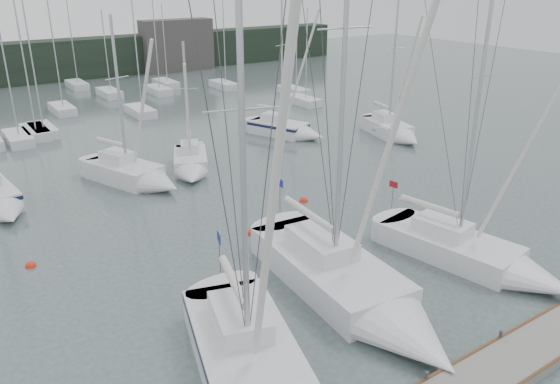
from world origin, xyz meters
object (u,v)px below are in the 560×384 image
(sailboat_mid_d, at_px, (290,130))
(buoy_c, at_px, (31,266))
(sailboat_near_right, at_px, (488,260))
(buoy_a, at_px, (247,234))
(sailboat_mid_c, at_px, (191,166))
(sailboat_mid_b, at_px, (139,177))
(sailboat_mid_e, at_px, (395,132))
(buoy_b, at_px, (304,201))
(sailboat_near_center, at_px, (363,297))

(sailboat_mid_d, height_order, buoy_c, sailboat_mid_d)
(sailboat_near_right, relative_size, sailboat_mid_d, 1.19)
(sailboat_near_right, xyz_separation_m, buoy_a, (-7.32, 9.65, -0.54))
(sailboat_mid_c, height_order, buoy_c, sailboat_mid_c)
(sailboat_near_right, distance_m, sailboat_mid_c, 20.70)
(sailboat_near_right, bearing_deg, sailboat_mid_b, 105.19)
(sailboat_mid_c, xyz_separation_m, sailboat_mid_e, (17.98, -1.68, 0.03))
(buoy_a, height_order, buoy_b, buoy_a)
(sailboat_mid_e, relative_size, buoy_a, 21.32)
(sailboat_near_center, xyz_separation_m, sailboat_mid_c, (1.34, 19.08, -0.09))
(sailboat_near_right, height_order, sailboat_mid_b, sailboat_near_right)
(buoy_a, relative_size, buoy_c, 1.13)
(buoy_a, xyz_separation_m, buoy_c, (-10.32, 2.76, 0.00))
(sailboat_mid_c, height_order, sailboat_mid_d, sailboat_mid_d)
(sailboat_mid_b, bearing_deg, buoy_a, -99.40)
(sailboat_near_center, distance_m, buoy_c, 15.71)
(sailboat_mid_e, bearing_deg, buoy_c, -155.85)
(sailboat_near_right, relative_size, buoy_b, 27.68)
(sailboat_mid_b, bearing_deg, buoy_b, -69.90)
(sailboat_mid_e, height_order, buoy_c, sailboat_mid_e)
(sailboat_near_right, distance_m, buoy_a, 12.12)
(sailboat_mid_e, height_order, buoy_a, sailboat_mid_e)
(sailboat_mid_c, bearing_deg, sailboat_mid_e, 18.94)
(sailboat_near_right, relative_size, sailboat_mid_e, 1.23)
(sailboat_mid_e, bearing_deg, sailboat_near_center, -124.87)
(buoy_c, bearing_deg, sailboat_mid_e, 11.02)
(sailboat_near_right, height_order, sailboat_mid_d, sailboat_near_right)
(sailboat_near_right, relative_size, buoy_a, 26.30)
(sailboat_mid_b, bearing_deg, sailboat_near_center, -103.98)
(sailboat_near_right, xyz_separation_m, buoy_c, (-17.64, 12.40, -0.54))
(buoy_b, bearing_deg, sailboat_mid_e, 24.88)
(sailboat_near_right, distance_m, buoy_b, 11.74)
(sailboat_mid_b, height_order, sailboat_mid_c, sailboat_mid_b)
(buoy_b, bearing_deg, sailboat_near_center, -114.50)
(sailboat_mid_b, distance_m, buoy_c, 11.06)
(sailboat_mid_b, distance_m, sailboat_mid_d, 15.28)
(sailboat_mid_c, bearing_deg, buoy_b, -42.88)
(buoy_a, bearing_deg, buoy_c, 165.04)
(sailboat_near_center, height_order, sailboat_near_right, sailboat_near_center)
(buoy_a, distance_m, buoy_c, 10.68)
(sailboat_mid_d, relative_size, sailboat_mid_e, 1.04)
(sailboat_mid_b, height_order, buoy_c, sailboat_mid_b)
(sailboat_mid_b, xyz_separation_m, buoy_b, (7.32, -8.30, -0.58))
(sailboat_near_center, distance_m, sailboat_mid_e, 26.01)
(sailboat_mid_c, bearing_deg, sailboat_mid_b, -154.58)
(sailboat_mid_e, xyz_separation_m, buoy_a, (-19.62, -8.59, -0.55))
(sailboat_mid_e, distance_m, buoy_b, 15.94)
(sailboat_near_center, relative_size, sailboat_mid_c, 1.98)
(sailboat_mid_c, relative_size, sailboat_mid_d, 0.76)
(buoy_a, bearing_deg, buoy_b, 20.02)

